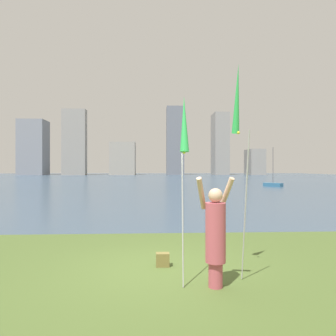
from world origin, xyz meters
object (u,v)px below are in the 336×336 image
Objects in this scene: kite_flag_left at (184,129)px; kite_flag_right at (237,104)px; sailboat_4 at (273,184)px; person at (215,233)px; bag at (163,260)px.

kite_flag_right is at bearing 35.78° from kite_flag_left.
person is at bearing -112.96° from sailboat_4.
kite_flag_right is 32.40m from sailboat_4.
kite_flag_left is 1.59m from kite_flag_right.
kite_flag_right is 3.72m from bag.
bag is (-0.93, 1.26, -0.84)m from person.
sailboat_4 reaches higher than person.
kite_flag_left reaches higher than bag.
kite_flag_right is (1.18, 0.85, 0.63)m from kite_flag_left.
kite_flag_right reaches higher than person.
sailboat_4 reaches higher than kite_flag_right.
kite_flag_right is at bearing 39.15° from person.
kite_flag_right reaches higher than kite_flag_left.
person is 0.58× the size of kite_flag_left.
person is at bearing 15.64° from kite_flag_left.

